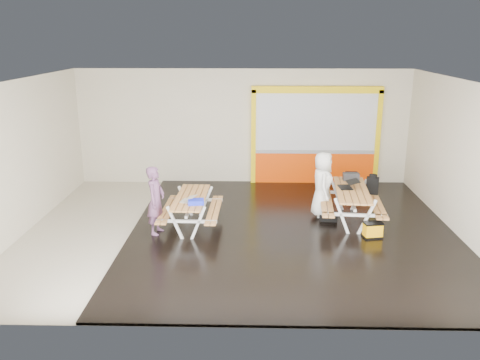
{
  "coord_description": "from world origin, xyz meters",
  "views": [
    {
      "loc": [
        0.3,
        -10.85,
        4.46
      ],
      "look_at": [
        0.0,
        0.9,
        1.0
      ],
      "focal_mm": 37.08,
      "sensor_mm": 36.0,
      "label": 1
    }
  ],
  "objects_px": {
    "blue_pouch": "(196,202)",
    "picnic_table_left": "(191,204)",
    "picnic_table_right": "(351,197)",
    "person_left": "(156,200)",
    "laptop_left": "(188,199)",
    "person_right": "(322,184)",
    "toolbox": "(351,177)",
    "dark_case": "(328,217)",
    "backpack": "(372,184)",
    "fluke_bag": "(373,230)",
    "laptop_right": "(348,185)"
  },
  "relations": [
    {
      "from": "person_right",
      "to": "blue_pouch",
      "type": "xyz_separation_m",
      "value": [
        -3.0,
        -1.24,
        -0.06
      ]
    },
    {
      "from": "picnic_table_right",
      "to": "toolbox",
      "type": "height_order",
      "value": "toolbox"
    },
    {
      "from": "person_right",
      "to": "blue_pouch",
      "type": "distance_m",
      "value": 3.25
    },
    {
      "from": "laptop_left",
      "to": "blue_pouch",
      "type": "xyz_separation_m",
      "value": [
        0.2,
        -0.17,
        0.0
      ]
    },
    {
      "from": "laptop_left",
      "to": "laptop_right",
      "type": "xyz_separation_m",
      "value": [
        3.8,
        0.93,
        0.08
      ]
    },
    {
      "from": "person_left",
      "to": "laptop_left",
      "type": "xyz_separation_m",
      "value": [
        0.73,
        0.06,
        0.01
      ]
    },
    {
      "from": "laptop_left",
      "to": "fluke_bag",
      "type": "xyz_separation_m",
      "value": [
        4.19,
        -0.22,
        -0.62
      ]
    },
    {
      "from": "picnic_table_right",
      "to": "person_right",
      "type": "distance_m",
      "value": 0.76
    },
    {
      "from": "picnic_table_right",
      "to": "person_left",
      "type": "relative_size",
      "value": 1.44
    },
    {
      "from": "laptop_left",
      "to": "toolbox",
      "type": "xyz_separation_m",
      "value": [
        4.0,
        1.6,
        0.11
      ]
    },
    {
      "from": "blue_pouch",
      "to": "laptop_left",
      "type": "bearing_deg",
      "value": 139.32
    },
    {
      "from": "person_right",
      "to": "toolbox",
      "type": "distance_m",
      "value": 0.96
    },
    {
      "from": "picnic_table_right",
      "to": "backpack",
      "type": "relative_size",
      "value": 4.5
    },
    {
      "from": "laptop_right",
      "to": "laptop_left",
      "type": "bearing_deg",
      "value": -166.2
    },
    {
      "from": "picnic_table_left",
      "to": "fluke_bag",
      "type": "height_order",
      "value": "picnic_table_left"
    },
    {
      "from": "blue_pouch",
      "to": "backpack",
      "type": "xyz_separation_m",
      "value": [
        4.33,
        1.65,
        -0.06
      ]
    },
    {
      "from": "picnic_table_right",
      "to": "person_right",
      "type": "bearing_deg",
      "value": 159.68
    },
    {
      "from": "dark_case",
      "to": "fluke_bag",
      "type": "xyz_separation_m",
      "value": [
        0.84,
        -1.08,
        0.09
      ]
    },
    {
      "from": "person_left",
      "to": "dark_case",
      "type": "xyz_separation_m",
      "value": [
        4.08,
        0.92,
        -0.7
      ]
    },
    {
      "from": "laptop_left",
      "to": "blue_pouch",
      "type": "bearing_deg",
      "value": -40.68
    },
    {
      "from": "toolbox",
      "to": "fluke_bag",
      "type": "distance_m",
      "value": 1.97
    },
    {
      "from": "laptop_right",
      "to": "blue_pouch",
      "type": "xyz_separation_m",
      "value": [
        -3.6,
        -1.11,
        -0.08
      ]
    },
    {
      "from": "laptop_left",
      "to": "fluke_bag",
      "type": "bearing_deg",
      "value": -3.01
    },
    {
      "from": "picnic_table_right",
      "to": "laptop_right",
      "type": "distance_m",
      "value": 0.3
    },
    {
      "from": "picnic_table_right",
      "to": "person_left",
      "type": "bearing_deg",
      "value": -169.18
    },
    {
      "from": "dark_case",
      "to": "blue_pouch",
      "type": "bearing_deg",
      "value": -161.89
    },
    {
      "from": "toolbox",
      "to": "laptop_left",
      "type": "bearing_deg",
      "value": -158.23
    },
    {
      "from": "picnic_table_left",
      "to": "laptop_right",
      "type": "bearing_deg",
      "value": 8.77
    },
    {
      "from": "backpack",
      "to": "dark_case",
      "type": "xyz_separation_m",
      "value": [
        -1.19,
        -0.62,
        -0.66
      ]
    },
    {
      "from": "person_right",
      "to": "laptop_right",
      "type": "xyz_separation_m",
      "value": [
        0.6,
        -0.14,
        0.03
      ]
    },
    {
      "from": "blue_pouch",
      "to": "person_left",
      "type": "bearing_deg",
      "value": 173.2
    },
    {
      "from": "blue_pouch",
      "to": "dark_case",
      "type": "xyz_separation_m",
      "value": [
        3.15,
        1.03,
        -0.72
      ]
    },
    {
      "from": "picnic_table_right",
      "to": "picnic_table_left",
      "type": "bearing_deg",
      "value": -173.08
    },
    {
      "from": "person_right",
      "to": "backpack",
      "type": "bearing_deg",
      "value": -70.45
    },
    {
      "from": "picnic_table_left",
      "to": "dark_case",
      "type": "bearing_deg",
      "value": 8.65
    },
    {
      "from": "picnic_table_left",
      "to": "picnic_table_right",
      "type": "distance_m",
      "value": 3.88
    },
    {
      "from": "picnic_table_left",
      "to": "fluke_bag",
      "type": "relative_size",
      "value": 4.43
    },
    {
      "from": "person_right",
      "to": "fluke_bag",
      "type": "bearing_deg",
      "value": -140.07
    },
    {
      "from": "picnic_table_right",
      "to": "laptop_right",
      "type": "height_order",
      "value": "laptop_right"
    },
    {
      "from": "person_right",
      "to": "laptop_left",
      "type": "height_order",
      "value": "person_right"
    },
    {
      "from": "picnic_table_left",
      "to": "blue_pouch",
      "type": "distance_m",
      "value": 0.6
    },
    {
      "from": "picnic_table_right",
      "to": "person_right",
      "type": "xyz_separation_m",
      "value": [
        -0.68,
        0.25,
        0.24
      ]
    },
    {
      "from": "picnic_table_left",
      "to": "laptop_right",
      "type": "height_order",
      "value": "laptop_right"
    },
    {
      "from": "laptop_right",
      "to": "backpack",
      "type": "height_order",
      "value": "laptop_right"
    },
    {
      "from": "laptop_right",
      "to": "dark_case",
      "type": "distance_m",
      "value": 0.92
    },
    {
      "from": "fluke_bag",
      "to": "backpack",
      "type": "bearing_deg",
      "value": 78.52
    },
    {
      "from": "picnic_table_left",
      "to": "picnic_table_right",
      "type": "relative_size",
      "value": 0.88
    },
    {
      "from": "backpack",
      "to": "fluke_bag",
      "type": "distance_m",
      "value": 1.82
    },
    {
      "from": "blue_pouch",
      "to": "picnic_table_left",
      "type": "bearing_deg",
      "value": 108.79
    },
    {
      "from": "picnic_table_left",
      "to": "person_left",
      "type": "distance_m",
      "value": 0.89
    }
  ]
}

